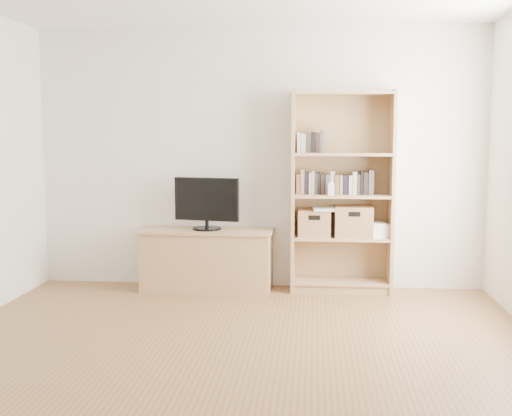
# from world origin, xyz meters

# --- Properties ---
(floor) EXTENTS (4.50, 5.00, 0.01)m
(floor) POSITION_xyz_m (0.00, 0.00, 0.00)
(floor) COLOR brown
(floor) RESTS_ON ground
(back_wall) EXTENTS (4.50, 0.02, 2.60)m
(back_wall) POSITION_xyz_m (0.00, 2.50, 1.30)
(back_wall) COLOR white
(back_wall) RESTS_ON floor
(front_wall) EXTENTS (4.50, 0.02, 2.60)m
(front_wall) POSITION_xyz_m (0.00, -2.50, 1.30)
(front_wall) COLOR white
(front_wall) RESTS_ON floor
(tv_stand) EXTENTS (1.28, 0.51, 0.58)m
(tv_stand) POSITION_xyz_m (-0.50, 2.26, 0.29)
(tv_stand) COLOR tan
(tv_stand) RESTS_ON floor
(bookshelf) EXTENTS (0.99, 0.36, 1.97)m
(bookshelf) POSITION_xyz_m (0.83, 2.33, 0.98)
(bookshelf) COLOR tan
(bookshelf) RESTS_ON floor
(television) EXTENTS (0.66, 0.18, 0.52)m
(television) POSITION_xyz_m (-0.50, 2.26, 0.87)
(television) COLOR black
(television) RESTS_ON tv_stand
(books_row_mid) EXTENTS (0.81, 0.17, 0.22)m
(books_row_mid) POSITION_xyz_m (0.83, 2.35, 1.07)
(books_row_mid) COLOR brown
(books_row_mid) RESTS_ON bookshelf
(books_row_upper) EXTENTS (0.40, 0.16, 0.21)m
(books_row_upper) POSITION_xyz_m (0.61, 2.35, 1.47)
(books_row_upper) COLOR brown
(books_row_upper) RESTS_ON bookshelf
(baby_monitor) EXTENTS (0.06, 0.04, 0.11)m
(baby_monitor) POSITION_xyz_m (0.72, 2.22, 1.02)
(baby_monitor) COLOR white
(baby_monitor) RESTS_ON bookshelf
(basket_left) EXTENTS (0.32, 0.27, 0.26)m
(basket_left) POSITION_xyz_m (0.56, 2.32, 0.68)
(basket_left) COLOR #AD744E
(basket_left) RESTS_ON bookshelf
(basket_right) EXTENTS (0.38, 0.31, 0.30)m
(basket_right) POSITION_xyz_m (0.95, 2.32, 0.70)
(basket_right) COLOR #AD744E
(basket_right) RESTS_ON bookshelf
(laptop) EXTENTS (0.38, 0.28, 0.03)m
(laptop) POSITION_xyz_m (0.73, 2.31, 0.82)
(laptop) COLOR silver
(laptop) RESTS_ON basket_left
(magazine_stack) EXTENTS (0.24, 0.30, 0.12)m
(magazine_stack) POSITION_xyz_m (1.17, 2.32, 0.61)
(magazine_stack) COLOR beige
(magazine_stack) RESTS_ON bookshelf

